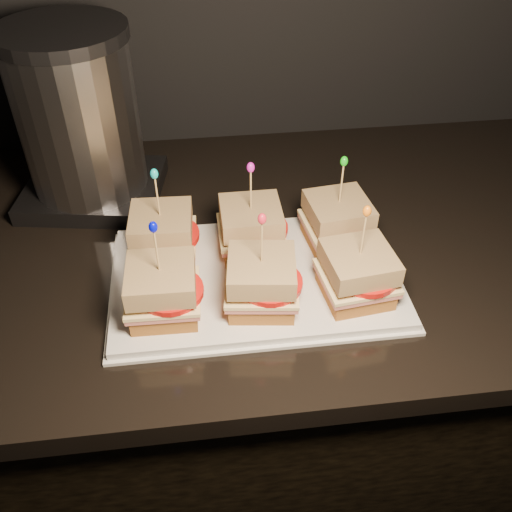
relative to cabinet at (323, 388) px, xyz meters
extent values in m
cube|color=black|center=(0.00, 0.00, 0.00)|extent=(2.31, 0.70, 0.87)
cube|color=black|center=(0.00, 0.00, 0.46)|extent=(2.35, 0.74, 0.04)
cube|color=white|center=(-0.17, -0.12, 0.48)|extent=(0.45, 0.28, 0.02)
cube|color=white|center=(-0.17, -0.12, 0.48)|extent=(0.46, 0.29, 0.01)
cube|color=brown|center=(-0.32, -0.06, 0.51)|extent=(0.10, 0.10, 0.03)
cube|color=#C76454|center=(-0.32, -0.06, 0.52)|extent=(0.11, 0.11, 0.01)
cube|color=#FDE197|center=(-0.32, -0.06, 0.53)|extent=(0.11, 0.11, 0.01)
cylinder|color=red|center=(-0.30, -0.06, 0.54)|extent=(0.09, 0.09, 0.01)
cube|color=brown|center=(-0.32, -0.06, 0.56)|extent=(0.10, 0.10, 0.03)
cylinder|color=tan|center=(-0.32, -0.06, 0.60)|extent=(0.00, 0.00, 0.09)
ellipsoid|color=#11C2C5|center=(-0.32, -0.06, 0.65)|extent=(0.01, 0.01, 0.02)
cube|color=brown|center=(-0.17, -0.06, 0.51)|extent=(0.10, 0.10, 0.03)
cube|color=#C76454|center=(-0.17, -0.06, 0.52)|extent=(0.10, 0.10, 0.01)
cube|color=#FDE197|center=(-0.17, -0.06, 0.53)|extent=(0.11, 0.10, 0.01)
cylinder|color=red|center=(-0.16, -0.06, 0.54)|extent=(0.09, 0.09, 0.01)
cube|color=brown|center=(-0.17, -0.06, 0.56)|extent=(0.10, 0.10, 0.03)
cylinder|color=tan|center=(-0.17, -0.06, 0.60)|extent=(0.00, 0.00, 0.09)
ellipsoid|color=#D818BC|center=(-0.17, -0.06, 0.65)|extent=(0.01, 0.01, 0.02)
cube|color=brown|center=(-0.03, -0.06, 0.51)|extent=(0.11, 0.11, 0.03)
cube|color=#C76454|center=(-0.03, -0.06, 0.52)|extent=(0.12, 0.11, 0.01)
cube|color=#FDE197|center=(-0.03, -0.06, 0.53)|extent=(0.12, 0.11, 0.01)
cylinder|color=red|center=(-0.02, -0.06, 0.54)|extent=(0.09, 0.09, 0.01)
cube|color=brown|center=(-0.03, -0.06, 0.56)|extent=(0.11, 0.11, 0.03)
cylinder|color=tan|center=(-0.03, -0.06, 0.60)|extent=(0.00, 0.00, 0.09)
ellipsoid|color=#14B914|center=(-0.03, -0.06, 0.65)|extent=(0.01, 0.01, 0.02)
cube|color=brown|center=(-0.32, -0.19, 0.51)|extent=(0.10, 0.10, 0.03)
cube|color=#C76454|center=(-0.32, -0.19, 0.52)|extent=(0.11, 0.10, 0.01)
cube|color=#FDE197|center=(-0.32, -0.19, 0.53)|extent=(0.11, 0.11, 0.01)
cylinder|color=red|center=(-0.30, -0.19, 0.54)|extent=(0.09, 0.09, 0.01)
cube|color=brown|center=(-0.32, -0.19, 0.56)|extent=(0.10, 0.10, 0.03)
cylinder|color=tan|center=(-0.32, -0.19, 0.60)|extent=(0.00, 0.00, 0.09)
ellipsoid|color=#0307D8|center=(-0.32, -0.19, 0.65)|extent=(0.01, 0.01, 0.02)
cube|color=brown|center=(-0.17, -0.19, 0.51)|extent=(0.11, 0.11, 0.03)
cube|color=#C76454|center=(-0.17, -0.19, 0.52)|extent=(0.12, 0.11, 0.01)
cube|color=#FDE197|center=(-0.17, -0.19, 0.53)|extent=(0.12, 0.11, 0.01)
cylinder|color=red|center=(-0.16, -0.19, 0.54)|extent=(0.09, 0.09, 0.01)
cube|color=brown|center=(-0.17, -0.19, 0.56)|extent=(0.11, 0.11, 0.03)
cylinder|color=tan|center=(-0.17, -0.19, 0.60)|extent=(0.00, 0.00, 0.09)
ellipsoid|color=red|center=(-0.17, -0.19, 0.65)|extent=(0.01, 0.01, 0.02)
cube|color=brown|center=(-0.03, -0.19, 0.51)|extent=(0.11, 0.11, 0.03)
cube|color=#C76454|center=(-0.03, -0.19, 0.52)|extent=(0.12, 0.11, 0.01)
cube|color=#FDE197|center=(-0.03, -0.19, 0.53)|extent=(0.12, 0.11, 0.01)
cylinder|color=red|center=(-0.02, -0.19, 0.54)|extent=(0.09, 0.09, 0.01)
cube|color=brown|center=(-0.03, -0.19, 0.56)|extent=(0.11, 0.11, 0.03)
cylinder|color=tan|center=(-0.03, -0.19, 0.60)|extent=(0.00, 0.00, 0.09)
ellipsoid|color=orange|center=(-0.03, -0.19, 0.65)|extent=(0.01, 0.01, 0.02)
cube|color=#262628|center=(-0.45, 0.16, 0.49)|extent=(0.28, 0.25, 0.03)
cylinder|color=silver|center=(-0.45, 0.16, 0.64)|extent=(0.21, 0.21, 0.27)
cylinder|color=#262628|center=(-0.45, 0.16, 0.79)|extent=(0.22, 0.22, 0.02)
camera|label=1|loc=(-0.26, -0.79, 1.10)|focal=40.00mm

